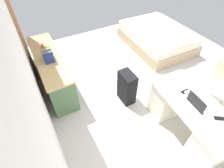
{
  "coord_description": "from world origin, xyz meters",
  "views": [
    {
      "loc": [
        -2.07,
        1.95,
        2.71
      ],
      "look_at": [
        -0.2,
        0.94,
        0.6
      ],
      "focal_mm": 28.26,
      "sensor_mm": 36.0,
      "label": 1
    }
  ],
  "objects": [
    {
      "name": "wall_back",
      "position": [
        0.0,
        2.1,
        1.41
      ],
      "size": [
        4.44,
        0.1,
        2.81
      ],
      "primitive_type": "cube",
      "color": "white",
      "rests_on": "ground_plane"
    },
    {
      "name": "door_wooden",
      "position": [
        1.67,
        2.02,
        1.02
      ],
      "size": [
        0.88,
        0.05,
        2.04
      ],
      "primitive_type": "cube",
      "color": "#936038",
      "rests_on": "ground_plane"
    },
    {
      "name": "suitcase_black",
      "position": [
        -0.18,
        0.61,
        0.33
      ],
      "size": [
        0.36,
        0.22,
        0.66
      ],
      "primitive_type": "cube",
      "rotation": [
        0.0,
        0.0,
        -0.0
      ],
      "color": "black",
      "rests_on": "ground_plane"
    },
    {
      "name": "computer_mouse",
      "position": [
        -1.03,
        0.08,
        0.74
      ],
      "size": [
        0.07,
        0.1,
        0.03
      ],
      "primitive_type": "ellipsoid",
      "rotation": [
        0.0,
        0.0,
        -0.09
      ],
      "color": "white",
      "rests_on": "desk"
    },
    {
      "name": "book_row",
      "position": [
        0.78,
        1.72,
        0.86
      ],
      "size": [
        0.27,
        0.17,
        0.23
      ],
      "color": "navy",
      "rests_on": "credenza"
    },
    {
      "name": "ground_plane",
      "position": [
        0.0,
        0.0,
        0.0
      ],
      "size": [
        5.44,
        5.44,
        0.0
      ],
      "primitive_type": "plane",
      "color": "beige"
    },
    {
      "name": "credenza",
      "position": [
        0.89,
        1.72,
        0.38
      ],
      "size": [
        1.8,
        0.48,
        0.75
      ],
      "color": "#4C6B47",
      "rests_on": "ground_plane"
    },
    {
      "name": "laptop",
      "position": [
        -1.28,
        0.14,
        0.78
      ],
      "size": [
        0.33,
        0.25,
        0.21
      ],
      "color": "#B7B7BC",
      "rests_on": "desk"
    },
    {
      "name": "figurine_small",
      "position": [
        1.24,
        1.72,
        0.8
      ],
      "size": [
        0.08,
        0.08,
        0.11
      ],
      "primitive_type": "cone",
      "color": "red",
      "rests_on": "credenza"
    },
    {
      "name": "cell_phone_near_laptop",
      "position": [
        -1.58,
        0.05,
        0.73
      ],
      "size": [
        0.13,
        0.15,
        0.01
      ],
      "primitive_type": "cube",
      "rotation": [
        0.0,
        0.0,
        -0.58
      ],
      "color": "black",
      "rests_on": "desk"
    },
    {
      "name": "cell_phone_by_mouse",
      "position": [
        -1.0,
        0.09,
        0.73
      ],
      "size": [
        0.07,
        0.14,
        0.01
      ],
      "primitive_type": "cube",
      "rotation": [
        0.0,
        0.0,
        -0.01
      ],
      "color": "black",
      "rests_on": "desk"
    },
    {
      "name": "bed",
      "position": [
        1.09,
        -1.15,
        0.24
      ],
      "size": [
        1.95,
        1.46,
        0.58
      ],
      "color": "tan",
      "rests_on": "ground_plane"
    },
    {
      "name": "desk",
      "position": [
        -1.27,
        0.14,
        0.38
      ],
      "size": [
        1.49,
        0.78,
        0.73
      ],
      "color": "silver",
      "rests_on": "ground_plane"
    },
    {
      "name": "office_chair",
      "position": [
        -1.07,
        -0.76,
        0.42
      ],
      "size": [
        0.58,
        0.58,
        0.94
      ],
      "color": "black",
      "rests_on": "ground_plane"
    }
  ]
}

